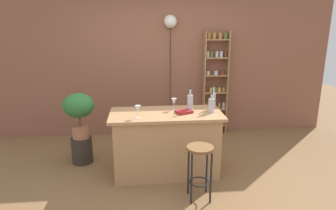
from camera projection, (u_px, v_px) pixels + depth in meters
name	position (u px, v px, depth m)	size (l,w,h in m)	color
ground	(168.00, 183.00, 4.02)	(12.00, 12.00, 0.00)	brown
back_wall	(158.00, 60.00, 5.51)	(6.40, 0.10, 2.80)	#8C5642
kitchen_counter	(166.00, 143.00, 4.18)	(1.51, 0.70, 0.89)	tan
bar_stool	(200.00, 161.00, 3.55)	(0.32, 0.32, 0.67)	black
spice_shelf	(215.00, 83.00, 5.57)	(0.45, 0.17, 1.92)	#A87F51
plant_stool	(82.00, 150.00, 4.57)	(0.31, 0.31, 0.40)	#2D2823
potted_plant	(79.00, 109.00, 4.40)	(0.45, 0.40, 0.68)	#A86B4C
bottle_spirits_clear	(211.00, 105.00, 4.07)	(0.08, 0.08, 0.27)	#B2B2B7
bottle_olive_oil	(213.00, 100.00, 4.23)	(0.06, 0.06, 0.32)	#B2B2B7
bottle_soda_blue	(190.00, 102.00, 4.11)	(0.08, 0.08, 0.32)	#B2B2B7
wine_glass_left	(138.00, 109.00, 3.83)	(0.07, 0.07, 0.16)	silver
wine_glass_center	(174.00, 102.00, 4.18)	(0.07, 0.07, 0.16)	silver
cookbook	(184.00, 112.00, 4.06)	(0.21, 0.15, 0.04)	maroon
pendant_globe_light	(170.00, 23.00, 5.25)	(0.23, 0.23, 2.18)	black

